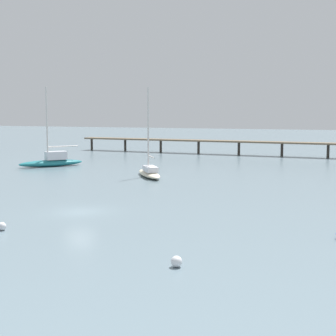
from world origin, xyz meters
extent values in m
plane|color=slate|center=(0.00, 0.00, 0.00)|extent=(400.00, 400.00, 0.00)
cube|color=brown|center=(0.00, 58.05, 2.57)|extent=(67.33, 4.84, 0.30)
cylinder|color=#38332D|center=(-32.62, 59.01, 1.21)|extent=(0.50, 0.50, 2.42)
cylinder|color=#38332D|center=(-24.47, 58.77, 1.21)|extent=(0.50, 0.50, 2.42)
cylinder|color=#38332D|center=(-16.31, 58.53, 1.21)|extent=(0.50, 0.50, 2.42)
cylinder|color=#38332D|center=(-8.16, 58.29, 1.21)|extent=(0.50, 0.50, 2.42)
cylinder|color=#38332D|center=(0.00, 58.05, 1.21)|extent=(0.50, 0.50, 2.42)
cylinder|color=#38332D|center=(8.16, 57.81, 1.21)|extent=(0.50, 0.50, 2.42)
cylinder|color=#38332D|center=(16.31, 57.56, 1.21)|extent=(0.50, 0.50, 2.42)
ellipsoid|color=beige|center=(-3.42, 22.50, 0.38)|extent=(6.66, 8.15, 0.76)
cube|color=silver|center=(-3.01, 21.94, 1.09)|extent=(3.00, 3.41, 0.66)
cylinder|color=silver|center=(-3.67, 22.85, 6.04)|extent=(0.22, 0.22, 10.56)
cylinder|color=silver|center=(-2.70, 21.51, 2.66)|extent=(2.09, 2.79, 0.18)
ellipsoid|color=#1E727A|center=(-22.00, 28.17, 0.50)|extent=(7.77, 9.00, 1.00)
cube|color=silver|center=(-21.51, 28.78, 1.63)|extent=(3.12, 3.38, 1.25)
cylinder|color=silver|center=(-22.30, 27.79, 6.46)|extent=(0.24, 0.24, 10.91)
cylinder|color=silver|center=(-20.82, 29.65, 2.97)|extent=(3.11, 3.86, 0.19)
sphere|color=silver|center=(-1.70, -7.57, 0.29)|extent=(0.59, 0.59, 0.59)
sphere|color=silver|center=(12.52, -10.92, 0.31)|extent=(0.62, 0.62, 0.62)
camera|label=1|loc=(21.34, -35.07, 8.27)|focal=53.03mm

